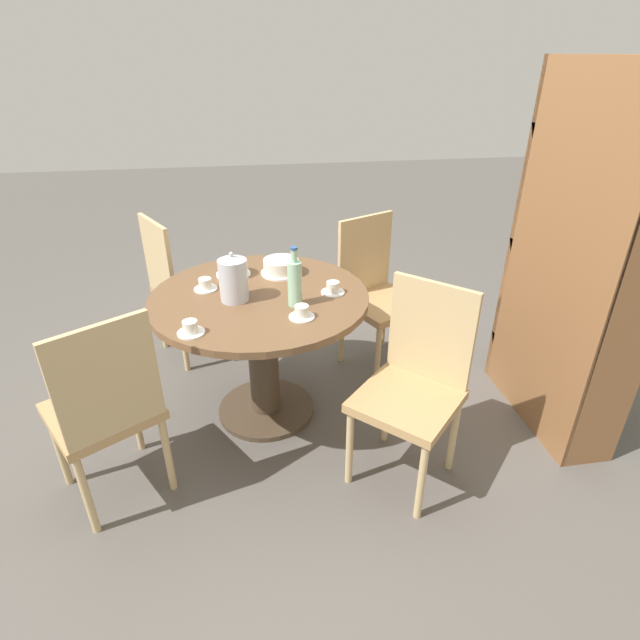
{
  "coord_description": "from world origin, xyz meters",
  "views": [
    {
      "loc": [
        2.29,
        -0.05,
        1.82
      ],
      "look_at": [
        0.0,
        0.31,
        0.57
      ],
      "focal_mm": 28.0,
      "sensor_mm": 36.0,
      "label": 1
    }
  ],
  "objects_px": {
    "bookshelf": "(571,273)",
    "cup_d": "(302,313)",
    "coffee_pot": "(233,279)",
    "cup_b": "(333,289)",
    "chair_c": "(377,291)",
    "cake_main": "(281,267)",
    "cup_c": "(205,285)",
    "water_bottle": "(295,282)",
    "cup_a": "(191,329)",
    "cake_second": "(233,268)",
    "chair_b": "(414,383)",
    "chair_d": "(183,285)",
    "chair_a": "(105,408)"
  },
  "relations": [
    {
      "from": "bookshelf",
      "to": "cup_d",
      "type": "relative_size",
      "value": 15.04
    },
    {
      "from": "coffee_pot",
      "to": "cup_b",
      "type": "relative_size",
      "value": 2.08
    },
    {
      "from": "chair_c",
      "to": "cake_main",
      "type": "relative_size",
      "value": 4.29
    },
    {
      "from": "cup_b",
      "to": "cup_c",
      "type": "distance_m",
      "value": 0.65
    },
    {
      "from": "water_bottle",
      "to": "cup_a",
      "type": "height_order",
      "value": "water_bottle"
    },
    {
      "from": "cup_b",
      "to": "bookshelf",
      "type": "bearing_deg",
      "value": 80.43
    },
    {
      "from": "water_bottle",
      "to": "cup_d",
      "type": "relative_size",
      "value": 2.45
    },
    {
      "from": "cake_main",
      "to": "cake_second",
      "type": "bearing_deg",
      "value": -94.41
    },
    {
      "from": "cake_main",
      "to": "chair_b",
      "type": "bearing_deg",
      "value": 33.47
    },
    {
      "from": "chair_d",
      "to": "cup_c",
      "type": "height_order",
      "value": "chair_d"
    },
    {
      "from": "chair_c",
      "to": "chair_d",
      "type": "bearing_deg",
      "value": 141.01
    },
    {
      "from": "bookshelf",
      "to": "cup_b",
      "type": "bearing_deg",
      "value": 80.43
    },
    {
      "from": "chair_c",
      "to": "cake_second",
      "type": "xyz_separation_m",
      "value": [
        0.16,
        -0.86,
        0.28
      ]
    },
    {
      "from": "chair_c",
      "to": "cup_d",
      "type": "distance_m",
      "value": 0.94
    },
    {
      "from": "cake_main",
      "to": "cup_d",
      "type": "distance_m",
      "value": 0.53
    },
    {
      "from": "chair_a",
      "to": "chair_c",
      "type": "relative_size",
      "value": 1.0
    },
    {
      "from": "chair_b",
      "to": "water_bottle",
      "type": "xyz_separation_m",
      "value": [
        -0.4,
        -0.49,
        0.36
      ]
    },
    {
      "from": "chair_d",
      "to": "cup_d",
      "type": "xyz_separation_m",
      "value": [
        0.99,
        0.65,
        0.26
      ]
    },
    {
      "from": "bookshelf",
      "to": "chair_b",
      "type": "bearing_deg",
      "value": 109.08
    },
    {
      "from": "bookshelf",
      "to": "cake_main",
      "type": "distance_m",
      "value": 1.48
    },
    {
      "from": "coffee_pot",
      "to": "cake_main",
      "type": "height_order",
      "value": "coffee_pot"
    },
    {
      "from": "bookshelf",
      "to": "cup_c",
      "type": "relative_size",
      "value": 15.04
    },
    {
      "from": "chair_d",
      "to": "cake_second",
      "type": "bearing_deg",
      "value": -171.2
    },
    {
      "from": "chair_a",
      "to": "water_bottle",
      "type": "relative_size",
      "value": 3.23
    },
    {
      "from": "bookshelf",
      "to": "chair_c",
      "type": "bearing_deg",
      "value": 50.12
    },
    {
      "from": "chair_a",
      "to": "cup_d",
      "type": "distance_m",
      "value": 0.93
    },
    {
      "from": "chair_c",
      "to": "cup_d",
      "type": "relative_size",
      "value": 7.91
    },
    {
      "from": "coffee_pot",
      "to": "cup_a",
      "type": "relative_size",
      "value": 2.08
    },
    {
      "from": "chair_d",
      "to": "coffee_pot",
      "type": "height_order",
      "value": "coffee_pot"
    },
    {
      "from": "chair_a",
      "to": "cup_c",
      "type": "bearing_deg",
      "value": -156.31
    },
    {
      "from": "coffee_pot",
      "to": "cup_c",
      "type": "xyz_separation_m",
      "value": [
        -0.14,
        -0.15,
        -0.09
      ]
    },
    {
      "from": "cup_b",
      "to": "cup_d",
      "type": "xyz_separation_m",
      "value": [
        0.24,
        -0.19,
        0.0
      ]
    },
    {
      "from": "cup_b",
      "to": "water_bottle",
      "type": "bearing_deg",
      "value": -63.12
    },
    {
      "from": "cup_c",
      "to": "cup_d",
      "type": "bearing_deg",
      "value": 49.76
    },
    {
      "from": "chair_d",
      "to": "bookshelf",
      "type": "distance_m",
      "value": 2.24
    },
    {
      "from": "water_bottle",
      "to": "coffee_pot",
      "type": "bearing_deg",
      "value": -109.64
    },
    {
      "from": "chair_b",
      "to": "bookshelf",
      "type": "relative_size",
      "value": 0.53
    },
    {
      "from": "cake_main",
      "to": "cake_second",
      "type": "distance_m",
      "value": 0.26
    },
    {
      "from": "cup_b",
      "to": "chair_a",
      "type": "bearing_deg",
      "value": -66.07
    },
    {
      "from": "chair_d",
      "to": "cup_d",
      "type": "bearing_deg",
      "value": -175.5
    },
    {
      "from": "chair_a",
      "to": "coffee_pot",
      "type": "bearing_deg",
      "value": -172.49
    },
    {
      "from": "cake_main",
      "to": "cup_c",
      "type": "distance_m",
      "value": 0.43
    },
    {
      "from": "chair_d",
      "to": "cup_c",
      "type": "bearing_deg",
      "value": 169.26
    },
    {
      "from": "coffee_pot",
      "to": "cup_a",
      "type": "height_order",
      "value": "coffee_pot"
    },
    {
      "from": "chair_c",
      "to": "chair_d",
      "type": "xyz_separation_m",
      "value": [
        -0.28,
        -1.2,
        0.0
      ]
    },
    {
      "from": "chair_a",
      "to": "chair_b",
      "type": "xyz_separation_m",
      "value": [
        0.03,
        1.34,
        0.0
      ]
    },
    {
      "from": "cup_c",
      "to": "chair_a",
      "type": "bearing_deg",
      "value": -34.12
    },
    {
      "from": "chair_c",
      "to": "cup_c",
      "type": "bearing_deg",
      "value": 172.35
    },
    {
      "from": "cup_a",
      "to": "cake_main",
      "type": "bearing_deg",
      "value": 143.37
    },
    {
      "from": "water_bottle",
      "to": "chair_b",
      "type": "bearing_deg",
      "value": 51.0
    }
  ]
}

